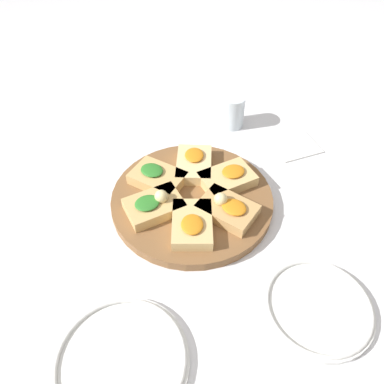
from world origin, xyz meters
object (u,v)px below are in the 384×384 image
plate_left (318,306)px  napkin_stack (295,145)px  water_glass (232,111)px  serving_board (192,199)px  plate_right (121,361)px

plate_left → napkin_stack: (-0.10, -0.44, -0.00)m
plate_left → water_glass: 0.55m
serving_board → water_glass: (-0.15, -0.27, 0.03)m
water_glass → serving_board: bearing=61.9°
serving_board → plate_right: size_ratio=1.62×
plate_right → water_glass: bearing=-116.8°
water_glass → napkin_stack: bearing=141.1°
serving_board → plate_right: (0.16, 0.32, -0.00)m
water_glass → napkin_stack: (-0.14, 0.11, -0.04)m
serving_board → plate_right: 0.36m
plate_right → water_glass: water_glass is taller
serving_board → water_glass: size_ratio=4.07×
serving_board → plate_left: size_ratio=1.83×
plate_left → napkin_stack: bearing=-103.5°
serving_board → plate_left: 0.33m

